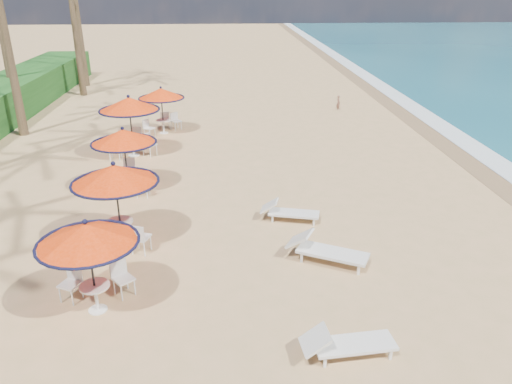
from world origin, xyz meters
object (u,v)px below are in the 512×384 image
station_0 (88,241)px  lounger_near (345,343)px  station_1 (115,183)px  station_2 (124,145)px  station_4 (162,99)px  lounger_mid (324,249)px  station_3 (130,111)px  lounger_far (288,211)px

station_0 → lounger_near: size_ratio=1.18×
station_1 → station_2: (-0.49, 3.92, -0.17)m
lounger_near → station_4: bearing=102.5°
station_4 → lounger_mid: size_ratio=1.03×
station_3 → lounger_near: (6.10, -12.60, -1.57)m
station_0 → lounger_mid: bearing=17.4°
station_2 → station_3: 3.89m
station_3 → lounger_far: 8.84m
station_0 → station_1: 2.97m
station_2 → station_4: bearing=86.2°
station_4 → lounger_near: 16.80m
station_1 → station_3: station_3 is taller
lounger_near → station_0: bearing=154.7°
station_2 → lounger_far: bearing=-26.9°
station_3 → lounger_near: size_ratio=1.35×
station_1 → station_4: 11.10m
station_3 → station_2: bearing=-83.7°
station_1 → lounger_mid: bearing=-12.9°
station_0 → station_2: (-0.50, 6.88, -0.04)m
lounger_far → station_4: bearing=129.9°
lounger_far → station_3: bearing=145.1°
lounger_far → station_2: bearing=167.0°
station_0 → station_1: station_1 is taller
station_3 → station_4: size_ratio=1.14×
station_1 → station_2: bearing=97.1°
station_0 → lounger_far: size_ratio=1.21×
station_0 → station_4: 14.06m
station_0 → station_1: (-0.01, 2.96, 0.14)m
lounger_mid → station_4: bearing=141.2°
station_0 → lounger_far: 6.54m
station_1 → lounger_mid: size_ratio=1.11×
station_0 → lounger_far: station_0 is taller
station_2 → lounger_far: 6.10m
station_2 → lounger_mid: station_2 is taller
station_0 → station_1: bearing=90.1°
station_0 → lounger_mid: station_0 is taller
lounger_mid → lounger_far: 2.57m
station_3 → lounger_mid: station_3 is taller
station_1 → lounger_mid: 5.80m
station_2 → lounger_mid: 7.99m
lounger_far → lounger_near: bearing=-72.6°
station_4 → lounger_far: bearing=-63.9°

